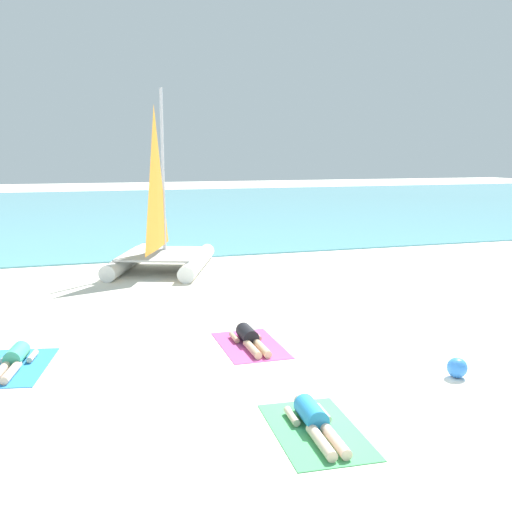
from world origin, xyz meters
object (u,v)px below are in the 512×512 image
object	(u,v)px
beach_ball	(457,368)
sailboat_white	(161,244)
sunbather_middle	(314,420)
sunbather_left	(15,359)
towel_left	(14,367)
sunbather_right	(249,338)
towel_middle	(316,431)
towel_right	(250,345)

from	to	relation	value
beach_ball	sailboat_white	bearing A→B (deg)	105.95
sunbather_middle	beach_ball	distance (m)	3.09
sunbather_left	sailboat_white	bearing A→B (deg)	76.53
towel_left	sunbather_middle	bearing A→B (deg)	-43.45
sunbather_left	sunbather_right	distance (m)	4.16
sailboat_white	sunbather_middle	distance (m)	11.60
towel_middle	beach_ball	bearing A→B (deg)	19.35
sunbather_left	sunbather_right	xyz separation A→B (m)	(4.16, -0.13, 0.00)
towel_left	beach_ball	bearing A→B (deg)	-21.78
sailboat_white	sunbather_left	xyz separation A→B (m)	(-3.80, -7.81, -0.70)
towel_middle	sunbather_middle	world-z (taller)	sunbather_middle
sailboat_white	sunbather_left	size ratio (longest dim) A/B	3.58
beach_ball	towel_right	bearing A→B (deg)	135.83
towel_middle	sunbather_right	xyz separation A→B (m)	(0.26, 3.71, 0.13)
towel_left	sunbather_middle	world-z (taller)	sunbather_middle
sailboat_white	towel_middle	xyz separation A→B (m)	(0.09, -11.65, -0.82)
towel_left	sunbather_right	distance (m)	4.17
towel_left	sunbather_left	bearing A→B (deg)	77.51
sunbather_left	towel_right	size ratio (longest dim) A/B	0.82
sailboat_white	sunbather_right	bearing A→B (deg)	-65.67
sailboat_white	sunbather_middle	bearing A→B (deg)	-67.75
towel_left	towel_middle	world-z (taller)	same
sailboat_white	towel_left	distance (m)	8.79
towel_left	sailboat_white	bearing A→B (deg)	64.14
towel_middle	sunbather_middle	xyz separation A→B (m)	(0.01, 0.07, 0.13)
sunbather_middle	beach_ball	xyz separation A→B (m)	(2.94, 0.97, 0.03)
sunbather_middle	towel_middle	bearing A→B (deg)	-90.00
sunbather_left	sunbather_right	size ratio (longest dim) A/B	1.00
towel_left	towel_middle	size ratio (longest dim) A/B	1.00
sailboat_white	towel_left	world-z (taller)	sailboat_white
sunbather_middle	towel_right	distance (m)	3.58
sunbather_left	towel_middle	bearing A→B (deg)	-32.11
towel_left	beach_ball	xyz separation A→B (m)	(6.85, -2.74, 0.16)
sunbather_middle	towel_right	xyz separation A→B (m)	(0.26, 3.57, -0.13)
sunbather_right	beach_ball	bearing A→B (deg)	-43.20
towel_left	beach_ball	size ratio (longest dim) A/B	5.77
sailboat_white	towel_middle	world-z (taller)	sailboat_white
sunbather_middle	beach_ball	size ratio (longest dim) A/B	4.76
towel_left	sunbather_left	xyz separation A→B (m)	(0.01, 0.07, 0.13)
towel_middle	sunbather_right	world-z (taller)	sunbather_right
towel_right	sunbather_left	bearing A→B (deg)	177.28
sailboat_white	sunbather_middle	world-z (taller)	sailboat_white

